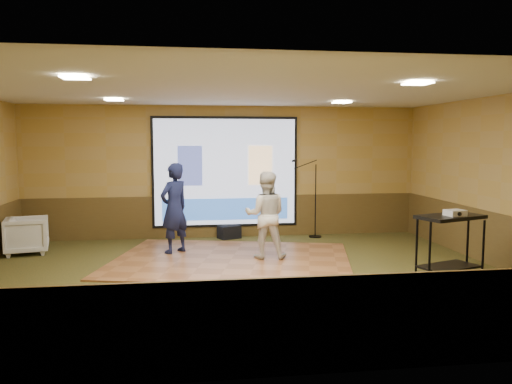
{
  "coord_description": "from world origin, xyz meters",
  "views": [
    {
      "loc": [
        -0.87,
        -7.9,
        2.2
      ],
      "look_at": [
        0.34,
        0.84,
        1.3
      ],
      "focal_mm": 35.0,
      "sensor_mm": 36.0,
      "label": 1
    }
  ],
  "objects": [
    {
      "name": "dance_floor",
      "position": [
        -0.07,
        1.13,
        0.02
      ],
      "size": [
        4.96,
        4.21,
        0.03
      ],
      "primitive_type": "cube",
      "rotation": [
        0.0,
        0.0,
        -0.24
      ],
      "color": "#935D36",
      "rests_on": "ground"
    },
    {
      "name": "downlight_se",
      "position": [
        2.2,
        -1.5,
        2.97
      ],
      "size": [
        0.32,
        0.32,
        0.02
      ],
      "primitive_type": "cube",
      "color": "#FFEEBF",
      "rests_on": "room_shell"
    },
    {
      "name": "wainscot_front",
      "position": [
        0.0,
        -3.48,
        0.47
      ],
      "size": [
        9.0,
        0.04,
        0.95
      ],
      "primitive_type": "cube",
      "color": "#503B1A",
      "rests_on": "ground"
    },
    {
      "name": "av_table",
      "position": [
        3.13,
        -0.82,
        0.77
      ],
      "size": [
        1.02,
        0.54,
        1.07
      ],
      "rotation": [
        0.0,
        0.0,
        0.34
      ],
      "color": "black",
      "rests_on": "ground"
    },
    {
      "name": "downlight_nw",
      "position": [
        -2.2,
        1.8,
        2.97
      ],
      "size": [
        0.32,
        0.32,
        0.02
      ],
      "primitive_type": "cube",
      "color": "#FFEEBF",
      "rests_on": "room_shell"
    },
    {
      "name": "player_left",
      "position": [
        -1.12,
        1.81,
        0.91
      ],
      "size": [
        0.76,
        0.74,
        1.75
      ],
      "primitive_type": "imported",
      "rotation": [
        0.0,
        0.0,
        3.87
      ],
      "color": "#13183D",
      "rests_on": "dance_floor"
    },
    {
      "name": "player_right",
      "position": [
        0.57,
        1.15,
        0.84
      ],
      "size": [
        0.88,
        0.74,
        1.62
      ],
      "primitive_type": "imported",
      "rotation": [
        0.0,
        0.0,
        2.97
      ],
      "color": "silver",
      "rests_on": "dance_floor"
    },
    {
      "name": "banquet_chair",
      "position": [
        -4.0,
        2.27,
        0.36
      ],
      "size": [
        0.95,
        0.93,
        0.72
      ],
      "primitive_type": "imported",
      "rotation": [
        0.0,
        0.0,
        1.8
      ],
      "color": "gray",
      "rests_on": "ground"
    },
    {
      "name": "downlight_sw",
      "position": [
        -2.2,
        -1.5,
        2.97
      ],
      "size": [
        0.32,
        0.32,
        0.02
      ],
      "primitive_type": "cube",
      "color": "#FFEEBF",
      "rests_on": "room_shell"
    },
    {
      "name": "projector",
      "position": [
        3.16,
        -0.89,
        1.12
      ],
      "size": [
        0.31,
        0.27,
        0.09
      ],
      "primitive_type": "cube",
      "rotation": [
        0.0,
        0.0,
        0.19
      ],
      "color": "silver",
      "rests_on": "av_table"
    },
    {
      "name": "wainscot_right",
      "position": [
        4.48,
        0.0,
        0.47
      ],
      "size": [
        0.04,
        7.0,
        0.95
      ],
      "primitive_type": "cube",
      "color": "#503B1A",
      "rests_on": "ground"
    },
    {
      "name": "ground",
      "position": [
        0.0,
        0.0,
        0.0
      ],
      "size": [
        9.0,
        9.0,
        0.0
      ],
      "primitive_type": "plane",
      "color": "#273518",
      "rests_on": "ground"
    },
    {
      "name": "projector_screen",
      "position": [
        0.0,
        3.44,
        1.47
      ],
      "size": [
        3.32,
        0.06,
        2.52
      ],
      "color": "black",
      "rests_on": "room_shell"
    },
    {
      "name": "mic_stand",
      "position": [
        1.99,
        3.14,
        0.49
      ],
      "size": [
        0.71,
        0.29,
        1.81
      ],
      "rotation": [
        0.0,
        0.0,
        -0.11
      ],
      "color": "black",
      "rests_on": "ground"
    },
    {
      "name": "wainscot_back",
      "position": [
        0.0,
        3.48,
        0.47
      ],
      "size": [
        9.0,
        0.04,
        0.95
      ],
      "primitive_type": "cube",
      "color": "#503B1A",
      "rests_on": "ground"
    },
    {
      "name": "room_shell",
      "position": [
        0.0,
        0.0,
        2.09
      ],
      "size": [
        9.04,
        7.04,
        3.02
      ],
      "color": "#A88746",
      "rests_on": "ground"
    },
    {
      "name": "downlight_ne",
      "position": [
        2.2,
        1.8,
        2.97
      ],
      "size": [
        0.32,
        0.32,
        0.02
      ],
      "primitive_type": "cube",
      "color": "#FFEEBF",
      "rests_on": "room_shell"
    },
    {
      "name": "duffel_bag",
      "position": [
        0.06,
        3.25,
        0.15
      ],
      "size": [
        0.56,
        0.48,
        0.29
      ],
      "primitive_type": "cube",
      "rotation": [
        0.0,
        0.0,
        0.41
      ],
      "color": "black",
      "rests_on": "ground"
    }
  ]
}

